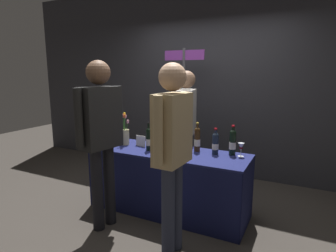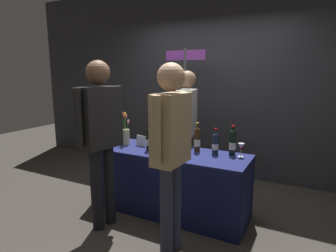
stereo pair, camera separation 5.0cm
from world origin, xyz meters
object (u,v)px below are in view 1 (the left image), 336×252
(display_bottle_0, at_px, (215,143))
(flower_vase, at_px, (125,134))
(featured_wine_bottle, at_px, (197,139))
(wine_glass_near_vendor, at_px, (241,147))
(booth_signpost, at_px, (184,100))
(vendor_presenter, at_px, (186,121))
(taster_foreground_right, at_px, (172,143))
(tasting_table, at_px, (168,170))

(display_bottle_0, height_order, flower_vase, flower_vase)
(featured_wine_bottle, bearing_deg, flower_vase, -172.74)
(wine_glass_near_vendor, bearing_deg, booth_signpost, 140.58)
(display_bottle_0, xyz_separation_m, booth_signpost, (-0.79, 0.92, 0.36))
(featured_wine_bottle, height_order, vendor_presenter, vendor_presenter)
(wine_glass_near_vendor, distance_m, taster_foreground_right, 0.98)
(taster_foreground_right, bearing_deg, featured_wine_bottle, 8.86)
(display_bottle_0, distance_m, booth_signpost, 1.26)
(flower_vase, height_order, booth_signpost, booth_signpost)
(flower_vase, height_order, taster_foreground_right, taster_foreground_right)
(tasting_table, bearing_deg, taster_foreground_right, -60.69)
(flower_vase, xyz_separation_m, booth_signpost, (0.36, 1.02, 0.36))
(taster_foreground_right, bearing_deg, tasting_table, 32.21)
(booth_signpost, bearing_deg, featured_wine_bottle, -57.74)
(booth_signpost, bearing_deg, display_bottle_0, -49.17)
(featured_wine_bottle, bearing_deg, wine_glass_near_vendor, 2.09)
(booth_signpost, bearing_deg, flower_vase, -109.70)
(booth_signpost, bearing_deg, taster_foreground_right, -69.44)
(tasting_table, distance_m, vendor_presenter, 0.78)
(featured_wine_bottle, xyz_separation_m, flower_vase, (-0.93, -0.12, -0.01))
(display_bottle_0, xyz_separation_m, wine_glass_near_vendor, (0.28, 0.03, -0.02))
(display_bottle_0, relative_size, flower_vase, 0.71)
(vendor_presenter, height_order, booth_signpost, booth_signpost)
(booth_signpost, bearing_deg, wine_glass_near_vendor, -39.42)
(flower_vase, bearing_deg, booth_signpost, 70.30)
(tasting_table, xyz_separation_m, wine_glass_near_vendor, (0.81, 0.17, 0.35))
(featured_wine_bottle, relative_size, wine_glass_near_vendor, 2.26)
(wine_glass_near_vendor, bearing_deg, featured_wine_bottle, -177.91)
(flower_vase, bearing_deg, featured_wine_bottle, 7.26)
(tasting_table, height_order, taster_foreground_right, taster_foreground_right)
(featured_wine_bottle, distance_m, vendor_presenter, 0.57)
(tasting_table, bearing_deg, flower_vase, 177.15)
(flower_vase, relative_size, taster_foreground_right, 0.24)
(featured_wine_bottle, bearing_deg, vendor_presenter, 126.50)
(vendor_presenter, bearing_deg, display_bottle_0, 36.49)
(featured_wine_bottle, distance_m, display_bottle_0, 0.23)
(vendor_presenter, xyz_separation_m, taster_foreground_right, (0.42, -1.30, 0.03))
(flower_vase, xyz_separation_m, vendor_presenter, (0.60, 0.57, 0.13))
(tasting_table, bearing_deg, wine_glass_near_vendor, 11.76)
(featured_wine_bottle, height_order, booth_signpost, booth_signpost)
(vendor_presenter, relative_size, booth_signpost, 0.84)
(display_bottle_0, distance_m, flower_vase, 1.16)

